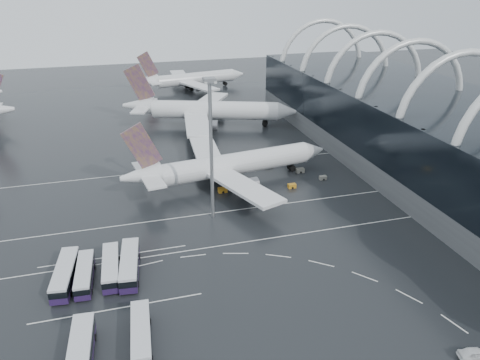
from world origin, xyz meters
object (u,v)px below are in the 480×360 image
object	(u,v)px
bus_row_near_b	(85,274)
bus_row_near_c	(111,267)
gse_cart_belly_d	(323,178)
airliner_gate_c	(190,79)
bus_row_near_a	(65,274)
van_curve_b	(476,354)
bus_row_near_d	(130,264)
gse_cart_belly_a	(292,186)
floodlight_mast	(211,133)
gse_cart_belly_e	(269,163)
airliner_main	(227,166)
bus_row_far_a	(81,354)
gse_cart_belly_b	(300,170)
bus_row_far_c	(141,334)
airliner_gate_b	(206,111)
gse_cart_belly_c	(223,190)

from	to	relation	value
bus_row_near_b	bus_row_near_c	distance (m)	4.63
bus_row_near_c	gse_cart_belly_d	size ratio (longest dim) A/B	6.74
airliner_gate_c	bus_row_near_a	distance (m)	148.43
airliner_gate_c	van_curve_b	size ratio (longest dim) A/B	10.44
bus_row_near_d	gse_cart_belly_a	distance (m)	49.74
floodlight_mast	gse_cart_belly_e	bearing A→B (deg)	48.84
airliner_main	floodlight_mast	xyz separation A→B (m)	(-7.57, -16.85, 14.90)
bus_row_far_a	van_curve_b	distance (m)	56.06
airliner_gate_c	gse_cart_belly_b	size ratio (longest dim) A/B	23.94
airliner_gate_c	bus_row_near_d	bearing A→B (deg)	-115.34
gse_cart_belly_e	floodlight_mast	bearing A→B (deg)	-131.16
bus_row_far_a	gse_cart_belly_a	world-z (taller)	bus_row_far_a
gse_cart_belly_a	bus_row_far_c	bearing A→B (deg)	-132.98
bus_row_near_d	gse_cart_belly_b	size ratio (longest dim) A/B	6.32
floodlight_mast	gse_cart_belly_d	size ratio (longest dim) A/B	16.57
airliner_gate_b	gse_cart_belly_b	bearing A→B (deg)	-52.63
gse_cart_belly_c	gse_cart_belly_a	bearing A→B (deg)	-7.66
van_curve_b	airliner_main	bearing A→B (deg)	28.37
bus_row_near_d	gse_cart_belly_a	bearing A→B (deg)	-51.95
bus_row_far_a	bus_row_near_b	bearing A→B (deg)	3.40
bus_row_far_c	gse_cart_belly_c	distance (m)	53.09
gse_cart_belly_d	van_curve_b	bearing A→B (deg)	-95.42
bus_row_near_c	van_curve_b	xyz separation A→B (m)	(49.42, -35.08, -0.85)
bus_row_far_a	floodlight_mast	distance (m)	49.75
floodlight_mast	gse_cart_belly_c	size ratio (longest dim) A/B	13.94
airliner_gate_b	bus_row_near_d	bearing A→B (deg)	-91.32
bus_row_near_c	gse_cart_belly_d	bearing A→B (deg)	-60.41
gse_cart_belly_b	gse_cart_belly_c	distance (m)	24.41
bus_row_near_a	gse_cart_belly_c	bearing A→B (deg)	-44.82
airliner_main	gse_cart_belly_a	distance (m)	17.57
bus_row_near_a	bus_row_near_b	bearing A→B (deg)	-94.20
gse_cart_belly_a	bus_row_near_a	bearing A→B (deg)	-153.95
airliner_gate_b	airliner_gate_c	xyz separation A→B (m)	(4.62, 56.13, -0.69)
gse_cart_belly_a	bus_row_near_c	bearing A→B (deg)	-150.34
bus_row_far_a	gse_cart_belly_a	xyz separation A→B (m)	(50.31, 46.56, -1.30)
bus_row_near_b	bus_row_near_d	xyz separation A→B (m)	(7.90, 0.51, 0.23)
floodlight_mast	airliner_main	bearing A→B (deg)	65.82
bus_row_near_c	bus_row_near_d	size ratio (longest dim) A/B	0.91
airliner_gate_c	bus_row_far_c	xyz separation A→B (m)	(-36.71, -159.08, -3.01)
airliner_main	gse_cart_belly_c	size ratio (longest dim) A/B	25.15
van_curve_b	floodlight_mast	bearing A→B (deg)	40.04
bus_row_near_b	bus_row_near_a	bearing A→B (deg)	82.53
van_curve_b	gse_cart_belly_e	distance (m)	77.23
floodlight_mast	bus_row_far_a	bearing A→B (deg)	-126.36
airliner_gate_c	bus_row_near_d	world-z (taller)	airliner_gate_c
bus_row_far_c	gse_cart_belly_d	xyz separation A→B (m)	(51.71, 47.50, -1.17)
bus_row_near_b	airliner_gate_b	bearing A→B (deg)	-22.08
gse_cart_belly_d	gse_cart_belly_e	size ratio (longest dim) A/B	0.84
bus_row_near_d	gse_cart_belly_a	xyz separation A→B (m)	(42.23, 26.24, -1.30)
airliner_gate_c	gse_cart_belly_c	size ratio (longest dim) A/B	23.45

